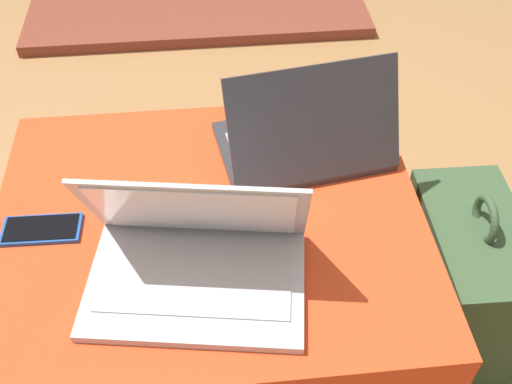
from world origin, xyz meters
TOP-DOWN VIEW (x-y plane):
  - ground_plane at (0.00, 0.00)m, footprint 14.00×14.00m
  - ottoman at (0.00, 0.00)m, footprint 0.80×0.67m
  - laptop_near at (-0.02, -0.13)m, footprint 0.39×0.29m
  - laptop_far at (0.20, 0.15)m, footprint 0.36×0.27m
  - cell_phone at (-0.30, -0.00)m, footprint 0.14×0.07m
  - backpack at (0.55, -0.01)m, footprint 0.25×0.35m
  - fireplace_hearth at (0.00, 1.57)m, footprint 1.40×0.50m

SIDE VIEW (x-z plane):
  - ground_plane at x=0.00m, z-range 0.00..0.00m
  - fireplace_hearth at x=0.00m, z-range 0.00..0.04m
  - backpack at x=0.55m, z-range -0.04..0.43m
  - ottoman at x=0.00m, z-range 0.00..0.47m
  - cell_phone at x=-0.30m, z-range 0.47..0.48m
  - laptop_far at x=0.20m, z-range 0.41..0.63m
  - laptop_near at x=-0.02m, z-range 0.40..0.63m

